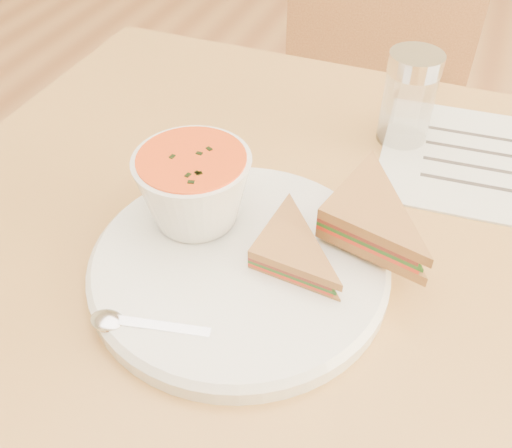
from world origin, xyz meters
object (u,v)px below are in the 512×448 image
at_px(chair_far, 374,150).
at_px(condiment_shaker, 409,99).
at_px(dining_table, 331,407).
at_px(soup_bowl, 194,191).
at_px(plate, 239,266).

height_order(chair_far, condiment_shaker, chair_far).
bearing_deg(dining_table, chair_far, 97.47).
height_order(soup_bowl, condiment_shaker, condiment_shaker).
distance_m(dining_table, chair_far, 0.57).
relative_size(dining_table, plate, 3.41).
xyz_separation_m(dining_table, plate, (-0.10, -0.10, 0.38)).
xyz_separation_m(chair_far, condiment_shaker, (0.08, -0.38, 0.35)).
bearing_deg(dining_table, soup_bowl, -156.97).
bearing_deg(soup_bowl, plate, -29.95).
bearing_deg(condiment_shaker, chair_far, 101.75).
distance_m(dining_table, soup_bowl, 0.47).
xyz_separation_m(soup_bowl, condiment_shaker, (0.17, 0.25, 0.00)).
distance_m(soup_bowl, condiment_shaker, 0.30).
bearing_deg(condiment_shaker, soup_bowl, -123.51).
height_order(dining_table, plate, plate).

